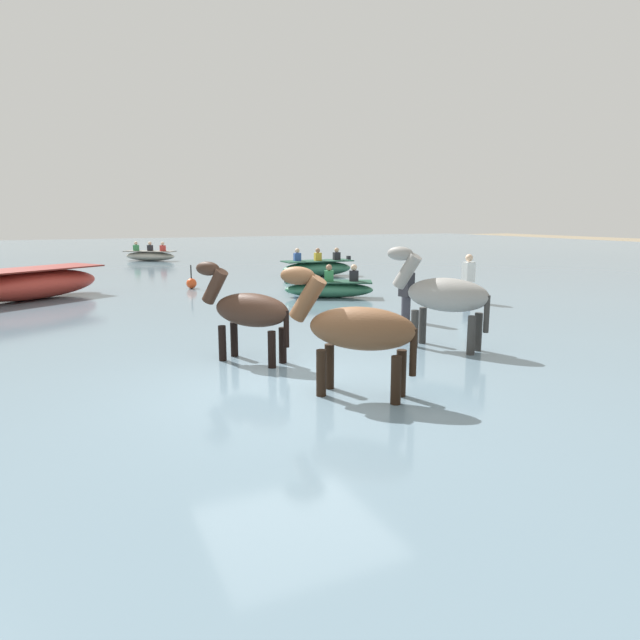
{
  "coord_description": "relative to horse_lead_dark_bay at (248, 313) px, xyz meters",
  "views": [
    {
      "loc": [
        -2.71,
        -6.74,
        2.63
      ],
      "look_at": [
        1.28,
        1.92,
        0.83
      ],
      "focal_mm": 31.01,
      "sensor_mm": 36.0,
      "label": 1
    }
  ],
  "objects": [
    {
      "name": "horse_trailing_grey",
      "position": [
        3.36,
        -0.56,
        0.11
      ],
      "size": [
        1.3,
        1.81,
        2.1
      ],
      "color": "gray",
      "rests_on": "ground"
    },
    {
      "name": "person_wading_close",
      "position": [
        4.23,
        1.87,
        -0.26
      ],
      "size": [
        0.24,
        0.34,
        1.63
      ],
      "color": "#383842",
      "rests_on": "ground"
    },
    {
      "name": "horse_lead_dark_bay",
      "position": [
        0.0,
        0.0,
        0.0
      ],
      "size": [
        1.33,
        1.57,
        1.91
      ],
      "color": "#382319",
      "rests_on": "ground"
    },
    {
      "name": "boat_far_inshore",
      "position": [
        4.26,
        5.86,
        -0.54
      ],
      "size": [
        2.62,
        1.83,
        0.95
      ],
      "color": "#337556",
      "rests_on": "water_surface"
    },
    {
      "name": "boat_near_starboard",
      "position": [
        6.31,
        11.19,
        -0.47
      ],
      "size": [
        2.84,
        1.1,
        1.09
      ],
      "color": "#337556",
      "rests_on": "water_surface"
    },
    {
      "name": "person_onlooker_left",
      "position": [
        7.3,
        3.51,
        -0.26
      ],
      "size": [
        0.35,
        0.25,
        1.63
      ],
      "color": "#383842",
      "rests_on": "ground"
    },
    {
      "name": "water_surface",
      "position": [
        0.15,
        8.43,
        -0.96
      ],
      "size": [
        90.0,
        90.0,
        0.33
      ],
      "primitive_type": "cube",
      "color": "slate",
      "rests_on": "ground"
    },
    {
      "name": "channel_buoy",
      "position": [
        1.08,
        9.52,
        -0.62
      ],
      "size": [
        0.33,
        0.33,
        0.76
      ],
      "color": "#E54C1E",
      "rests_on": "water_surface"
    },
    {
      "name": "boat_far_offshore",
      "position": [
        1.49,
        21.77,
        -0.52
      ],
      "size": [
        2.71,
        2.41,
        0.99
      ],
      "color": "#B2AD9E",
      "rests_on": "water_surface"
    },
    {
      "name": "ground_plane",
      "position": [
        0.15,
        -1.57,
        -1.13
      ],
      "size": [
        120.0,
        120.0,
        0.0
      ],
      "primitive_type": "plane",
      "color": "#84755B"
    },
    {
      "name": "horse_flank_bay",
      "position": [
        0.74,
        -2.23,
        0.05
      ],
      "size": [
        1.54,
        1.5,
        1.99
      ],
      "color": "brown",
      "rests_on": "ground"
    },
    {
      "name": "boat_distant_west",
      "position": [
        -3.5,
        9.04,
        -0.37
      ],
      "size": [
        4.17,
        3.45,
        0.86
      ],
      "color": "#BC382D",
      "rests_on": "water_surface"
    }
  ]
}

